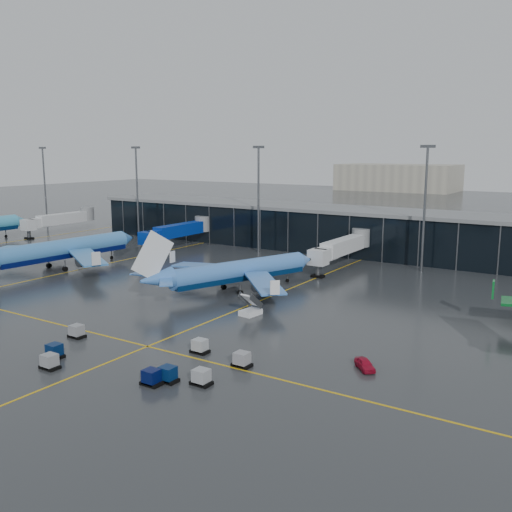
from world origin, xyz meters
The scene contains 10 objects.
ground centered at (0.00, 0.00, 0.00)m, with size 600.00×600.00×0.00m, color #282B2D.
terminal_pier centered at (0.00, 62.00, 5.42)m, with size 142.00×17.00×10.70m.
jet_bridges centered at (-35.00, 42.99, 4.55)m, with size 94.00×27.50×7.20m.
flood_masts centered at (5.00, 50.00, 13.81)m, with size 203.00×0.50×25.50m.
taxi_lines centered at (10.00, 10.61, 0.01)m, with size 220.00×120.00×0.02m.
airliner_arkefly centered at (-38.98, 11.81, 6.42)m, with size 36.71×41.81×12.85m, color #3C7EC6, non-canonical shape.
airliner_klm_near centered at (3.29, 15.52, 5.73)m, with size 32.75×37.30×11.46m, color #407BD3, non-canonical shape.
baggage_carts centered at (13.93, -20.20, 0.76)m, with size 26.41×14.84×1.70m.
mobile_airstair centered at (13.20, 3.80, 0.77)m, with size 2.56×3.43×3.45m.
service_van_red centered at (36.04, -7.31, 0.63)m, with size 1.48×3.67×1.25m, color #A70C28.
Camera 1 is at (58.87, -65.24, 24.39)m, focal length 40.00 mm.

